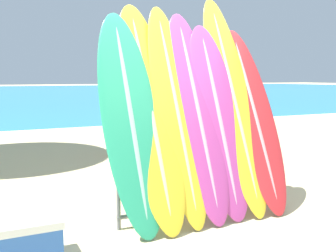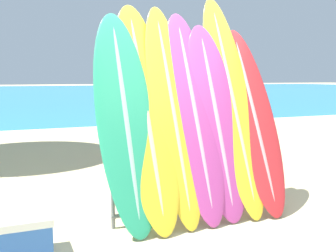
{
  "view_description": "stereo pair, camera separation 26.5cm",
  "coord_description": "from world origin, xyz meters",
  "px_view_note": "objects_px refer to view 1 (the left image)",
  "views": [
    {
      "loc": [
        -2.28,
        -3.26,
        1.51
      ],
      "look_at": [
        -0.17,
        1.15,
        0.9
      ],
      "focal_mm": 42.0,
      "sensor_mm": 36.0,
      "label": 1
    },
    {
      "loc": [
        -2.04,
        -3.37,
        1.51
      ],
      "look_at": [
        -0.17,
        1.15,
        0.9
      ],
      "focal_mm": 42.0,
      "sensor_mm": 36.0,
      "label": 2
    }
  ],
  "objects_px": {
    "surfboard_slot_5": "(233,101)",
    "surfboard_slot_6": "(254,117)",
    "surfboard_slot_4": "(218,118)",
    "surfboard_slot_1": "(150,110)",
    "surfboard_slot_0": "(130,118)",
    "person_near_water": "(115,112)",
    "surfboard_slot_3": "(197,113)",
    "cooler_box": "(24,241)",
    "surfboard_slot_2": "(176,110)",
    "surfboard_rack": "(200,173)",
    "person_mid_beach": "(121,105)"
  },
  "relations": [
    {
      "from": "surfboard_slot_5",
      "to": "surfboard_slot_6",
      "type": "relative_size",
      "value": 1.18
    },
    {
      "from": "surfboard_slot_4",
      "to": "surfboard_slot_5",
      "type": "relative_size",
      "value": 0.86
    },
    {
      "from": "surfboard_slot_1",
      "to": "surfboard_slot_5",
      "type": "height_order",
      "value": "surfboard_slot_5"
    },
    {
      "from": "surfboard_slot_0",
      "to": "surfboard_slot_5",
      "type": "relative_size",
      "value": 0.89
    },
    {
      "from": "surfboard_slot_0",
      "to": "surfboard_slot_4",
      "type": "bearing_deg",
      "value": -1.26
    },
    {
      "from": "surfboard_slot_0",
      "to": "person_near_water",
      "type": "height_order",
      "value": "surfboard_slot_0"
    },
    {
      "from": "surfboard_slot_3",
      "to": "cooler_box",
      "type": "xyz_separation_m",
      "value": [
        -1.86,
        -0.4,
        -0.95
      ]
    },
    {
      "from": "surfboard_slot_2",
      "to": "surfboard_slot_3",
      "type": "height_order",
      "value": "surfboard_slot_2"
    },
    {
      "from": "surfboard_slot_0",
      "to": "surfboard_rack",
      "type": "bearing_deg",
      "value": -5.43
    },
    {
      "from": "surfboard_slot_4",
      "to": "surfboard_slot_3",
      "type": "bearing_deg",
      "value": 173.03
    },
    {
      "from": "surfboard_slot_0",
      "to": "cooler_box",
      "type": "distance_m",
      "value": 1.48
    },
    {
      "from": "surfboard_slot_1",
      "to": "person_mid_beach",
      "type": "distance_m",
      "value": 5.76
    },
    {
      "from": "surfboard_slot_3",
      "to": "person_near_water",
      "type": "height_order",
      "value": "surfboard_slot_3"
    },
    {
      "from": "surfboard_slot_2",
      "to": "person_mid_beach",
      "type": "xyz_separation_m",
      "value": [
        1.26,
        5.56,
        -0.34
      ]
    },
    {
      "from": "surfboard_rack",
      "to": "surfboard_slot_0",
      "type": "xyz_separation_m",
      "value": [
        -0.77,
        0.07,
        0.63
      ]
    },
    {
      "from": "surfboard_slot_3",
      "to": "cooler_box",
      "type": "distance_m",
      "value": 2.12
    },
    {
      "from": "surfboard_slot_3",
      "to": "person_mid_beach",
      "type": "bearing_deg",
      "value": 79.69
    },
    {
      "from": "surfboard_slot_2",
      "to": "surfboard_slot_4",
      "type": "xyz_separation_m",
      "value": [
        0.5,
        -0.05,
        -0.1
      ]
    },
    {
      "from": "surfboard_slot_1",
      "to": "cooler_box",
      "type": "bearing_deg",
      "value": -161.63
    },
    {
      "from": "surfboard_slot_2",
      "to": "person_mid_beach",
      "type": "distance_m",
      "value": 5.71
    },
    {
      "from": "person_mid_beach",
      "to": "surfboard_slot_2",
      "type": "bearing_deg",
      "value": -33.52
    },
    {
      "from": "surfboard_slot_2",
      "to": "surfboard_slot_3",
      "type": "xyz_separation_m",
      "value": [
        0.25,
        -0.02,
        -0.03
      ]
    },
    {
      "from": "person_mid_beach",
      "to": "surfboard_rack",
      "type": "bearing_deg",
      "value": -30.96
    },
    {
      "from": "cooler_box",
      "to": "surfboard_rack",
      "type": "bearing_deg",
      "value": 9.76
    },
    {
      "from": "surfboard_slot_5",
      "to": "person_mid_beach",
      "type": "relative_size",
      "value": 1.65
    },
    {
      "from": "surfboard_slot_3",
      "to": "person_near_water",
      "type": "distance_m",
      "value": 3.61
    },
    {
      "from": "cooler_box",
      "to": "person_near_water",
      "type": "bearing_deg",
      "value": 62.35
    },
    {
      "from": "surfboard_slot_2",
      "to": "cooler_box",
      "type": "distance_m",
      "value": 1.93
    },
    {
      "from": "person_near_water",
      "to": "surfboard_slot_6",
      "type": "bearing_deg",
      "value": -119.42
    },
    {
      "from": "surfboard_slot_1",
      "to": "surfboard_slot_2",
      "type": "height_order",
      "value": "surfboard_slot_1"
    },
    {
      "from": "surfboard_slot_5",
      "to": "person_near_water",
      "type": "xyz_separation_m",
      "value": [
        -0.28,
        3.53,
        -0.4
      ]
    },
    {
      "from": "surfboard_slot_4",
      "to": "surfboard_slot_6",
      "type": "distance_m",
      "value": 0.5
    },
    {
      "from": "surfboard_slot_4",
      "to": "surfboard_slot_5",
      "type": "height_order",
      "value": "surfboard_slot_5"
    },
    {
      "from": "surfboard_slot_6",
      "to": "cooler_box",
      "type": "relative_size",
      "value": 3.49
    },
    {
      "from": "surfboard_slot_5",
      "to": "surfboard_slot_1",
      "type": "bearing_deg",
      "value": -178.93
    },
    {
      "from": "surfboard_slot_4",
      "to": "person_mid_beach",
      "type": "height_order",
      "value": "surfboard_slot_4"
    },
    {
      "from": "surfboard_slot_2",
      "to": "surfboard_slot_5",
      "type": "relative_size",
      "value": 0.94
    },
    {
      "from": "surfboard_rack",
      "to": "surfboard_slot_6",
      "type": "bearing_deg",
      "value": 4.41
    },
    {
      "from": "surfboard_slot_4",
      "to": "person_mid_beach",
      "type": "bearing_deg",
      "value": 82.26
    },
    {
      "from": "surfboard_rack",
      "to": "surfboard_slot_5",
      "type": "bearing_deg",
      "value": 14.97
    },
    {
      "from": "surfboard_rack",
      "to": "person_near_water",
      "type": "relative_size",
      "value": 1.22
    },
    {
      "from": "surfboard_slot_5",
      "to": "person_mid_beach",
      "type": "height_order",
      "value": "surfboard_slot_5"
    },
    {
      "from": "surfboard_slot_3",
      "to": "surfboard_slot_4",
      "type": "bearing_deg",
      "value": -6.97
    },
    {
      "from": "surfboard_slot_0",
      "to": "cooler_box",
      "type": "relative_size",
      "value": 3.67
    },
    {
      "from": "surfboard_rack",
      "to": "surfboard_slot_2",
      "type": "xyz_separation_m",
      "value": [
        -0.24,
        0.1,
        0.69
      ]
    },
    {
      "from": "surfboard_slot_0",
      "to": "surfboard_slot_5",
      "type": "distance_m",
      "value": 1.29
    },
    {
      "from": "surfboard_slot_6",
      "to": "person_mid_beach",
      "type": "relative_size",
      "value": 1.4
    },
    {
      "from": "surfboard_slot_4",
      "to": "person_mid_beach",
      "type": "distance_m",
      "value": 5.66
    },
    {
      "from": "surfboard_slot_1",
      "to": "cooler_box",
      "type": "distance_m",
      "value": 1.7
    },
    {
      "from": "surfboard_rack",
      "to": "person_near_water",
      "type": "height_order",
      "value": "person_near_water"
    }
  ]
}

